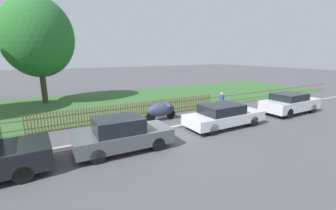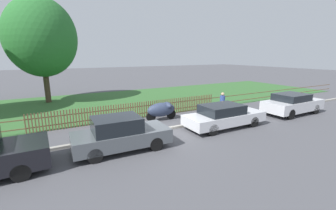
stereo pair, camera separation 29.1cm
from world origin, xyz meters
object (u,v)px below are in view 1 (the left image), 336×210
parked_car_black_saloon (122,134)px  tree_behind_motorcycle (38,37)px  covered_motorcycle (162,109)px  pedestrian_near_fence (221,103)px  parked_car_navy_estate (224,115)px  parked_car_red_compact (290,103)px

parked_car_black_saloon → tree_behind_motorcycle: 13.18m
covered_motorcycle → parked_car_black_saloon: bearing=-136.1°
pedestrian_near_fence → tree_behind_motorcycle: bearing=93.0°
parked_car_black_saloon → covered_motorcycle: 4.64m
covered_motorcycle → tree_behind_motorcycle: tree_behind_motorcycle is taller
parked_car_navy_estate → parked_car_red_compact: 5.92m
parked_car_black_saloon → parked_car_red_compact: (11.71, 0.19, 0.01)m
covered_motorcycle → tree_behind_motorcycle: size_ratio=0.23×
parked_car_navy_estate → tree_behind_motorcycle: (-8.21, 11.94, 4.51)m
parked_car_black_saloon → tree_behind_motorcycle: bearing=103.0°
parked_car_red_compact → tree_behind_motorcycle: bearing=139.4°
tree_behind_motorcycle → pedestrian_near_fence: size_ratio=5.28×
covered_motorcycle → parked_car_red_compact: bearing=-16.6°
parked_car_navy_estate → parked_car_black_saloon: bearing=-177.4°
parked_car_red_compact → parked_car_navy_estate: bearing=179.3°
covered_motorcycle → parked_car_navy_estate: bearing=-48.2°
covered_motorcycle → tree_behind_motorcycle: 11.75m
parked_car_black_saloon → pedestrian_near_fence: size_ratio=2.54×
parked_car_navy_estate → parked_car_red_compact: bearing=-0.0°
parked_car_black_saloon → parked_car_red_compact: parked_car_black_saloon is taller
parked_car_black_saloon → parked_car_navy_estate: 5.80m
parked_car_black_saloon → parked_car_navy_estate: (5.79, 0.22, -0.05)m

